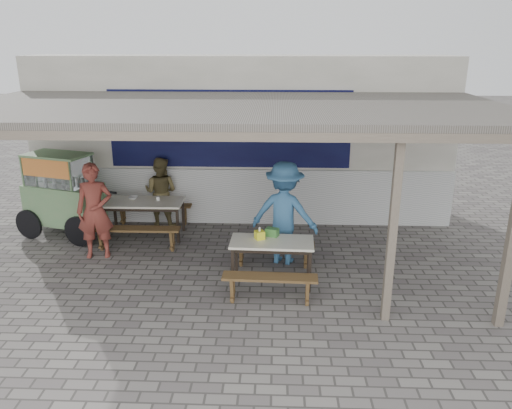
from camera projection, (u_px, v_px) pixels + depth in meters
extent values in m
plane|color=slate|center=(227.00, 286.00, 8.10)|extent=(60.00, 60.00, 0.00)
cube|color=silver|center=(241.00, 138.00, 10.96)|extent=(9.00, 1.20, 3.50)
cube|color=silver|center=(240.00, 196.00, 10.73)|extent=(9.00, 0.10, 1.20)
cube|color=#0E1442|center=(230.00, 129.00, 10.29)|extent=(5.00, 0.03, 1.60)
cube|color=#615A53|center=(230.00, 107.00, 8.18)|extent=(9.00, 4.20, 0.12)
cube|color=#706454|center=(216.00, 136.00, 6.27)|extent=(9.00, 0.12, 0.12)
cube|color=#706454|center=(393.00, 231.00, 6.73)|extent=(0.11, 0.11, 2.70)
cube|color=silver|center=(144.00, 202.00, 9.93)|extent=(1.55, 0.76, 0.04)
cube|color=black|center=(144.00, 205.00, 9.95)|extent=(1.45, 0.66, 0.06)
cube|color=black|center=(106.00, 225.00, 9.77)|extent=(0.05, 0.05, 0.71)
cube|color=black|center=(178.00, 226.00, 9.73)|extent=(0.05, 0.05, 0.71)
cube|color=black|center=(115.00, 214.00, 10.37)|extent=(0.05, 0.05, 0.71)
cube|color=black|center=(183.00, 215.00, 10.33)|extent=(0.05, 0.05, 0.71)
cube|color=brown|center=(136.00, 229.00, 9.35)|extent=(1.65, 0.30, 0.04)
cube|color=brown|center=(102.00, 240.00, 9.44)|extent=(0.05, 0.28, 0.41)
cube|color=brown|center=(172.00, 240.00, 9.40)|extent=(0.05, 0.28, 0.41)
cube|color=brown|center=(153.00, 205.00, 10.70)|extent=(1.65, 0.30, 0.04)
cube|color=brown|center=(123.00, 215.00, 10.79)|extent=(0.05, 0.28, 0.41)
cube|color=brown|center=(185.00, 215.00, 10.75)|extent=(0.05, 0.28, 0.41)
cube|color=silver|center=(272.00, 242.00, 7.97)|extent=(1.35, 0.67, 0.04)
cube|color=black|center=(272.00, 245.00, 7.98)|extent=(1.25, 0.57, 0.06)
cube|color=black|center=(233.00, 269.00, 7.88)|extent=(0.05, 0.05, 0.71)
cube|color=black|center=(310.00, 272.00, 7.80)|extent=(0.05, 0.05, 0.71)
cube|color=black|center=(236.00, 256.00, 8.37)|extent=(0.05, 0.05, 0.71)
cube|color=black|center=(309.00, 258.00, 8.28)|extent=(0.05, 0.05, 0.71)
cube|color=brown|center=(270.00, 277.00, 7.45)|extent=(1.44, 0.33, 0.04)
cube|color=brown|center=(233.00, 289.00, 7.55)|extent=(0.06, 0.28, 0.41)
cube|color=brown|center=(307.00, 292.00, 7.48)|extent=(0.06, 0.28, 0.41)
cube|color=brown|center=(273.00, 244.00, 8.68)|extent=(1.44, 0.33, 0.04)
cube|color=brown|center=(241.00, 255.00, 8.79)|extent=(0.06, 0.28, 0.41)
cube|color=brown|center=(305.00, 256.00, 8.71)|extent=(0.06, 0.28, 0.41)
cube|color=#6D8A5C|center=(65.00, 202.00, 10.01)|extent=(1.61, 1.15, 0.76)
cube|color=#6D8A5C|center=(67.00, 221.00, 10.13)|extent=(1.55, 1.09, 0.05)
cylinder|color=black|center=(29.00, 224.00, 9.95)|extent=(0.59, 0.23, 0.60)
cylinder|color=black|center=(78.00, 232.00, 9.58)|extent=(0.59, 0.23, 0.60)
cube|color=silver|center=(58.00, 170.00, 9.81)|extent=(1.32, 0.97, 0.59)
cube|color=#6D8A5C|center=(56.00, 155.00, 9.72)|extent=(1.38, 1.02, 0.04)
cube|color=#CF4230|center=(45.00, 169.00, 9.47)|extent=(1.04, 0.33, 0.35)
cylinder|color=black|center=(99.00, 191.00, 9.63)|extent=(0.74, 0.26, 0.04)
imported|color=brown|center=(95.00, 211.00, 8.96)|extent=(0.70, 0.52, 1.76)
imported|color=brown|center=(161.00, 192.00, 10.54)|extent=(0.82, 0.70, 1.49)
imported|color=#346490|center=(284.00, 213.00, 8.73)|extent=(1.32, 0.97, 1.84)
cube|color=yellow|center=(260.00, 235.00, 8.01)|extent=(0.18, 0.18, 0.14)
cube|color=#3A7433|center=(272.00, 232.00, 8.14)|extent=(0.24, 0.20, 0.13)
cylinder|color=white|center=(158.00, 198.00, 9.96)|extent=(0.07, 0.07, 0.08)
imported|color=silver|center=(133.00, 198.00, 10.06)|extent=(0.19, 0.19, 0.05)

